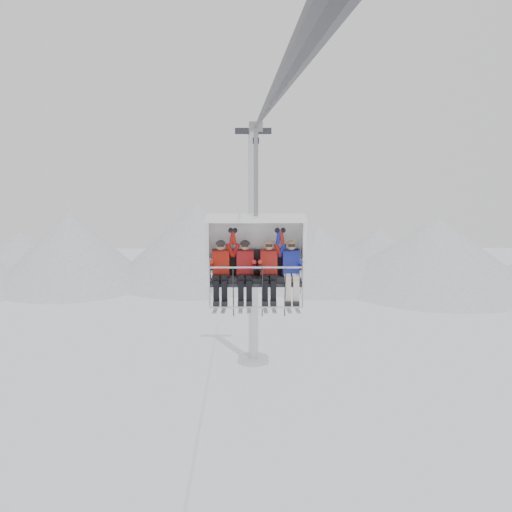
{
  "coord_description": "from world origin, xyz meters",
  "views": [
    {
      "loc": [
        -0.1,
        -13.76,
        13.14
      ],
      "look_at": [
        0.0,
        0.0,
        10.52
      ],
      "focal_mm": 45.0,
      "sensor_mm": 36.0,
      "label": 1
    }
  ],
  "objects_px": {
    "lift_tower_right": "(253,265)",
    "skier_far_left": "(221,269)",
    "skier_center_left": "(245,269)",
    "skier_far_right": "(291,269)",
    "chairlift_carrier": "(256,247)",
    "skier_center_right": "(269,269)"
  },
  "relations": [
    {
      "from": "lift_tower_right",
      "to": "skier_far_left",
      "type": "distance_m",
      "value": 22.27
    },
    {
      "from": "lift_tower_right",
      "to": "skier_center_left",
      "type": "distance_m",
      "value": 22.26
    },
    {
      "from": "chairlift_carrier",
      "to": "lift_tower_right",
      "type": "bearing_deg",
      "value": 90.0
    },
    {
      "from": "skier_center_left",
      "to": "skier_far_right",
      "type": "xyz_separation_m",
      "value": [
        1.03,
        0.0,
        0.0
      ]
    },
    {
      "from": "lift_tower_right",
      "to": "skier_center_left",
      "type": "xyz_separation_m",
      "value": [
        -0.24,
        -21.82,
        4.4
      ]
    },
    {
      "from": "skier_center_right",
      "to": "skier_far_left",
      "type": "bearing_deg",
      "value": 180.0
    },
    {
      "from": "skier_far_left",
      "to": "skier_center_left",
      "type": "xyz_separation_m",
      "value": [
        0.54,
        0.0,
        0.0
      ]
    },
    {
      "from": "lift_tower_right",
      "to": "skier_far_right",
      "type": "height_order",
      "value": "lift_tower_right"
    },
    {
      "from": "skier_far_right",
      "to": "lift_tower_right",
      "type": "bearing_deg",
      "value": 92.07
    },
    {
      "from": "chairlift_carrier",
      "to": "skier_far_right",
      "type": "distance_m",
      "value": 0.96
    },
    {
      "from": "chairlift_carrier",
      "to": "skier_far_left",
      "type": "height_order",
      "value": "chairlift_carrier"
    },
    {
      "from": "skier_center_right",
      "to": "skier_center_left",
      "type": "bearing_deg",
      "value": 180.0
    },
    {
      "from": "chairlift_carrier",
      "to": "skier_far_left",
      "type": "relative_size",
      "value": 2.36
    },
    {
      "from": "skier_center_left",
      "to": "skier_center_right",
      "type": "xyz_separation_m",
      "value": [
        0.53,
        0.0,
        0.0
      ]
    },
    {
      "from": "skier_far_left",
      "to": "skier_center_right",
      "type": "bearing_deg",
      "value": 0.0
    },
    {
      "from": "lift_tower_right",
      "to": "skier_far_left",
      "type": "relative_size",
      "value": 7.99
    },
    {
      "from": "chairlift_carrier",
      "to": "skier_center_left",
      "type": "height_order",
      "value": "chairlift_carrier"
    },
    {
      "from": "skier_center_right",
      "to": "skier_far_right",
      "type": "distance_m",
      "value": 0.5
    },
    {
      "from": "skier_far_right",
      "to": "skier_center_right",
      "type": "bearing_deg",
      "value": 180.0
    },
    {
      "from": "skier_center_right",
      "to": "chairlift_carrier",
      "type": "bearing_deg",
      "value": 133.38
    },
    {
      "from": "skier_center_left",
      "to": "chairlift_carrier",
      "type": "bearing_deg",
      "value": 51.56
    },
    {
      "from": "chairlift_carrier",
      "to": "skier_far_left",
      "type": "bearing_deg",
      "value": -158.69
    }
  ]
}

